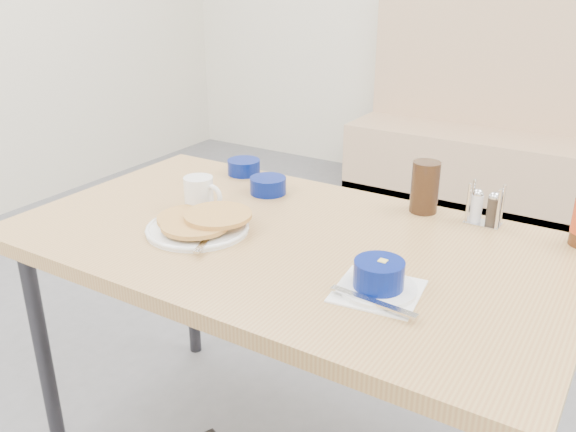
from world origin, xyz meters
The scene contains 9 objects.
booth_bench centered at (0.00, 2.78, 0.35)m, with size 1.90×0.56×1.22m.
dining_table centered at (0.00, 0.25, 0.70)m, with size 1.40×0.80×0.76m.
pancake_plate centered at (-0.21, 0.16, 0.78)m, with size 0.26×0.26×0.05m.
coffee_mug centered at (-0.30, 0.28, 0.81)m, with size 0.12×0.08×0.09m.
grits_setting centered at (0.31, 0.11, 0.79)m, with size 0.21×0.19×0.07m.
creamer_bowl centered at (-0.38, 0.59, 0.78)m, with size 0.11×0.11×0.05m.
butter_bowl centered at (-0.21, 0.48, 0.78)m, with size 0.11×0.11×0.05m.
amber_tumbler centered at (0.23, 0.59, 0.83)m, with size 0.08×0.08×0.14m, color black.
condiment_caddy centered at (0.40, 0.59, 0.80)m, with size 0.09×0.05×0.11m.
Camera 1 is at (0.74, -0.93, 1.40)m, focal length 38.00 mm.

